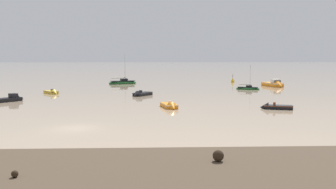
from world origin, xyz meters
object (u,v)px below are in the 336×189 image
object	(u,v)px
motorboat_moored_3	(274,107)
motorboat_moored_6	(12,99)
sailboat_moored_1	(123,83)
motorboat_moored_0	(140,95)
sailboat_moored_0	(248,88)
motorboat_moored_5	(170,107)
motorboat_moored_7	(52,93)
channel_buoy	(233,81)
motorboat_moored_4	(275,85)

from	to	relation	value
motorboat_moored_3	motorboat_moored_6	bearing A→B (deg)	1.66
sailboat_moored_1	motorboat_moored_3	bearing A→B (deg)	-84.69
motorboat_moored_0	sailboat_moored_0	size ratio (longest dim) A/B	0.85
motorboat_moored_5	sailboat_moored_1	bearing A→B (deg)	179.37
sailboat_moored_0	sailboat_moored_1	world-z (taller)	sailboat_moored_1
motorboat_moored_5	motorboat_moored_7	size ratio (longest dim) A/B	1.13
motorboat_moored_5	channel_buoy	xyz separation A→B (m)	(18.65, 49.08, 0.25)
sailboat_moored_0	motorboat_moored_4	distance (m)	10.66
motorboat_moored_0	motorboat_moored_6	world-z (taller)	motorboat_moored_6
channel_buoy	sailboat_moored_1	bearing A→B (deg)	-171.64
motorboat_moored_7	sailboat_moored_1	bearing A→B (deg)	118.36
motorboat_moored_3	channel_buoy	world-z (taller)	channel_buoy
motorboat_moored_5	channel_buoy	world-z (taller)	channel_buoy
motorboat_moored_6	motorboat_moored_4	bearing A→B (deg)	-23.24
motorboat_moored_3	motorboat_moored_7	distance (m)	40.25
motorboat_moored_0	motorboat_moored_7	bearing A→B (deg)	-69.76
motorboat_moored_7	motorboat_moored_3	bearing A→B (deg)	19.91
motorboat_moored_3	motorboat_moored_6	distance (m)	38.59
sailboat_moored_1	motorboat_moored_7	world-z (taller)	sailboat_moored_1
motorboat_moored_3	channel_buoy	xyz separation A→B (m)	(5.21, 50.36, 0.27)
sailboat_moored_0	motorboat_moored_5	size ratio (longest dim) A/B	1.17
channel_buoy	motorboat_moored_3	bearing A→B (deg)	-95.90
motorboat_moored_4	channel_buoy	xyz separation A→B (m)	(-6.59, 14.22, 0.07)
sailboat_moored_0	motorboat_moored_7	bearing A→B (deg)	-148.45
motorboat_moored_5	sailboat_moored_1	size ratio (longest dim) A/B	0.58
motorboat_moored_0	motorboat_moored_4	world-z (taller)	motorboat_moored_4
sailboat_moored_1	motorboat_moored_6	size ratio (longest dim) A/B	1.72
motorboat_moored_5	channel_buoy	size ratio (longest dim) A/B	2.00
motorboat_moored_5	motorboat_moored_6	bearing A→B (deg)	-123.26
motorboat_moored_0	motorboat_moored_6	bearing A→B (deg)	-35.01
motorboat_moored_5	sailboat_moored_1	xyz separation A→B (m)	(-9.77, 44.91, 0.14)
motorboat_moored_0	motorboat_moored_6	size ratio (longest dim) A/B	0.99
motorboat_moored_3	sailboat_moored_1	distance (m)	51.69
motorboat_moored_0	sailboat_moored_1	size ratio (longest dim) A/B	0.57
sailboat_moored_0	motorboat_moored_6	xyz separation A→B (m)	(-41.11, -18.91, 0.03)
motorboat_moored_6	channel_buoy	bearing A→B (deg)	-7.72
motorboat_moored_3	motorboat_moored_7	bearing A→B (deg)	-15.31
motorboat_moored_0	motorboat_moored_3	distance (m)	24.83
sailboat_moored_0	motorboat_moored_3	world-z (taller)	sailboat_moored_0
motorboat_moored_3	motorboat_moored_4	distance (m)	38.02
sailboat_moored_1	motorboat_moored_7	xyz separation A→B (m)	(-10.87, -24.77, -0.15)
sailboat_moored_0	motorboat_moored_4	bearing A→B (deg)	62.21
motorboat_moored_4	motorboat_moored_5	size ratio (longest dim) A/B	1.54
motorboat_moored_6	motorboat_moored_7	world-z (taller)	motorboat_moored_6
motorboat_moored_6	motorboat_moored_0	bearing A→B (deg)	-31.03
motorboat_moored_3	motorboat_moored_0	bearing A→B (deg)	-27.04
motorboat_moored_4	motorboat_moored_7	size ratio (longest dim) A/B	1.74
motorboat_moored_3	sailboat_moored_1	size ratio (longest dim) A/B	0.55
motorboat_moored_7	sailboat_moored_0	bearing A→B (deg)	63.36
motorboat_moored_6	channel_buoy	distance (m)	58.50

